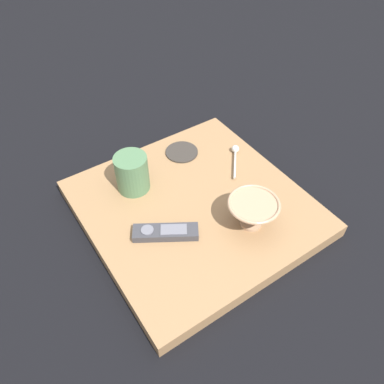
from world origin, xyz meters
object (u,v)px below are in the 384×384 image
tv_remote_near (166,232)px  drink_coaster (182,152)px  cereal_bowl (253,212)px  teaspoon (235,153)px  coffee_mug (132,173)px

tv_remote_near → drink_coaster: size_ratio=1.63×
cereal_bowl → drink_coaster: cereal_bowl is taller
drink_coaster → teaspoon: bearing=-38.8°
teaspoon → coffee_mug: bearing=170.6°
tv_remote_near → coffee_mug: bearing=85.9°
cereal_bowl → tv_remote_near: size_ratio=0.81×
tv_remote_near → teaspoon: bearing=23.0°
teaspoon → drink_coaster: 0.16m
drink_coaster → coffee_mug: bearing=-165.4°
coffee_mug → tv_remote_near: (-0.01, -0.19, -0.04)m
tv_remote_near → drink_coaster: tv_remote_near is taller
coffee_mug → teaspoon: size_ratio=0.95×
cereal_bowl → tv_remote_near: (-0.19, 0.09, -0.03)m
tv_remote_near → drink_coaster: (0.20, 0.23, -0.01)m
cereal_bowl → drink_coaster: (0.01, 0.32, -0.04)m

